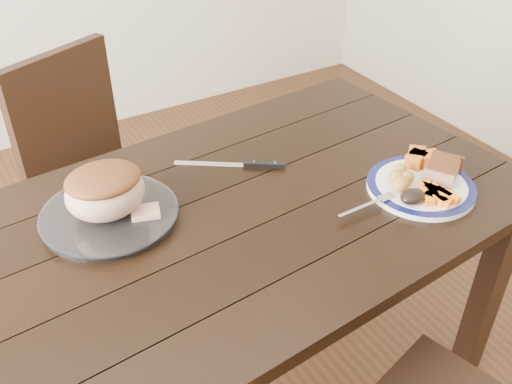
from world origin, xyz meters
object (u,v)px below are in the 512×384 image
dining_table (226,241)px  dinner_plate (421,187)px  chair_far (95,168)px  fork (370,204)px  serving_platter (110,216)px  pork_slice (442,170)px  carving_knife (251,164)px  roast_joint (105,193)px

dining_table → dinner_plate: bearing=-19.2°
chair_far → fork: (0.47, -0.91, 0.25)m
dining_table → serving_platter: bearing=153.4°
chair_far → dinner_plate: chair_far is taller
chair_far → pork_slice: chair_far is taller
dining_table → chair_far: chair_far is taller
dining_table → dinner_plate: dinner_plate is taller
fork → dining_table: bearing=150.2°
dining_table → carving_knife: size_ratio=6.07×
chair_far → fork: 1.05m
chair_far → dinner_plate: (0.64, -0.91, 0.23)m
chair_far → carving_knife: (0.31, -0.57, 0.23)m
serving_platter → pork_slice: pork_slice is taller
pork_slice → fork: bearing=179.3°
dining_table → roast_joint: roast_joint is taller
dining_table → roast_joint: (-0.26, 0.13, 0.17)m
dining_table → roast_joint: bearing=153.4°
dinner_plate → dining_table: bearing=160.8°
carving_knife → chair_far: bearing=153.0°
pork_slice → dinner_plate: bearing=175.2°
chair_far → pork_slice: 1.18m
dining_table → chair_far: size_ratio=1.80×
pork_slice → carving_knife: size_ratio=0.36×
dining_table → roast_joint: size_ratio=8.56×
dinner_plate → fork: (-0.18, -0.00, 0.01)m
chair_far → dinner_plate: size_ratio=3.24×
roast_joint → carving_knife: roast_joint is taller
chair_far → pork_slice: bearing=103.6°
serving_platter → roast_joint: (0.00, 0.00, 0.07)m
dining_table → fork: 0.39m
pork_slice → carving_knife: bearing=139.7°
dinner_plate → fork: size_ratio=1.61×
pork_slice → roast_joint: roast_joint is taller
dining_table → pork_slice: size_ratio=16.62×
dining_table → dinner_plate: (0.50, -0.17, 0.10)m
dinner_plate → pork_slice: (0.06, -0.01, 0.03)m
carving_knife → dining_table: bearing=-102.2°
pork_slice → fork: (-0.24, 0.00, -0.02)m
serving_platter → carving_knife: 0.43m
serving_platter → pork_slice: (0.82, -0.31, 0.03)m
fork → carving_knife: bearing=113.9°
pork_slice → roast_joint: bearing=159.4°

